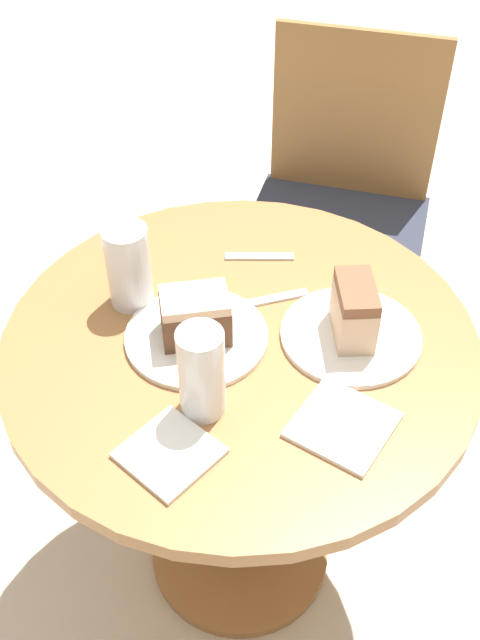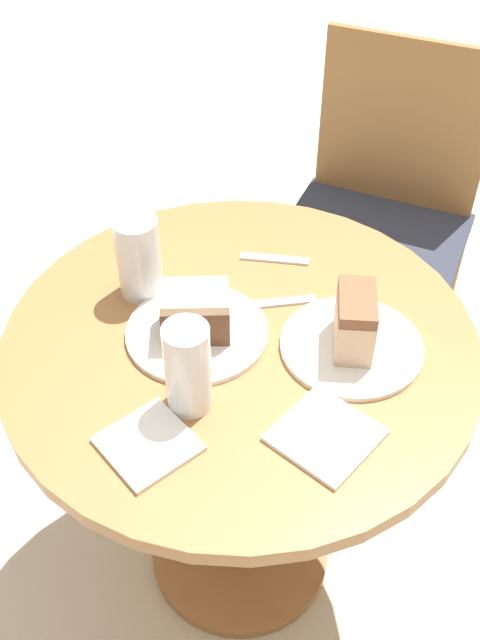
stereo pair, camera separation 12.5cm
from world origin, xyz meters
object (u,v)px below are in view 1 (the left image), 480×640
at_px(cake_slice_far, 354,310).
at_px(glass_water, 202,376).
at_px(plate_near, 196,336).
at_px(glass_lemonade, 129,269).
at_px(chair, 339,207).
at_px(cake_slice_near, 195,316).
at_px(plate_far, 351,335).

bearing_deg(cake_slice_far, glass_water, -123.91).
relative_size(plate_near, cake_slice_far, 1.94).
distance_m(glass_lemonade, glass_water, 0.28).
xyz_separation_m(chair, cake_slice_far, (0.23, -0.71, 0.31)).
distance_m(cake_slice_near, cake_slice_far, 0.26).
height_order(plate_far, glass_water, glass_water).
xyz_separation_m(plate_far, glass_water, (-0.16, -0.24, 0.07)).
bearing_deg(plate_near, plate_far, 24.61).
bearing_deg(plate_far, glass_water, -123.91).
relative_size(chair, glass_water, 5.62).
distance_m(plate_far, cake_slice_far, 0.06).
distance_m(plate_far, glass_water, 0.30).
bearing_deg(chair, cake_slice_near, -99.07).
height_order(cake_slice_near, glass_water, glass_water).
bearing_deg(cake_slice_near, glass_water, -59.71).
distance_m(plate_near, glass_lemonade, 0.17).
bearing_deg(cake_slice_far, chair, 108.17).
distance_m(plate_near, plate_far, 0.26).
relative_size(plate_near, plate_far, 1.02).
xyz_separation_m(cake_slice_far, glass_lemonade, (-0.39, -0.07, 0.01)).
bearing_deg(glass_water, chair, 94.22).
xyz_separation_m(plate_near, cake_slice_far, (0.24, 0.11, 0.06)).
xyz_separation_m(plate_near, cake_slice_near, (0.00, 0.00, 0.05)).
relative_size(glass_lemonade, glass_water, 0.98).
distance_m(chair, plate_far, 0.79).
bearing_deg(cake_slice_near, plate_near, 180.00).
distance_m(chair, plate_near, 0.86).
distance_m(chair, cake_slice_near, 0.87).
bearing_deg(plate_near, glass_water, -59.71).
height_order(plate_far, cake_slice_far, cake_slice_far).
bearing_deg(cake_slice_near, chair, 89.51).
xyz_separation_m(chair, plate_far, (0.23, -0.71, 0.25)).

